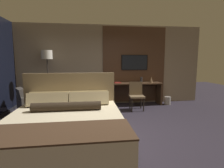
# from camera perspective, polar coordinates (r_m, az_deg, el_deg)

# --- Properties ---
(ground_plane) EXTENTS (16.00, 16.00, 0.00)m
(ground_plane) POSITION_cam_1_polar(r_m,az_deg,el_deg) (4.03, 0.93, -15.19)
(ground_plane) COLOR #28232D
(wall_back_tv_panel) EXTENTS (7.20, 0.09, 2.80)m
(wall_back_tv_panel) POSITION_cam_1_polar(r_m,az_deg,el_deg) (6.31, -1.30, 6.20)
(wall_back_tv_panel) COLOR gray
(wall_back_tv_panel) RESTS_ON ground_plane
(bed) EXTENTS (2.08, 2.25, 1.28)m
(bed) POSITION_cam_1_polar(r_m,az_deg,el_deg) (3.41, -14.82, -13.36)
(bed) COLOR #33281E
(bed) RESTS_ON ground_plane
(desk) EXTENTS (1.79, 0.54, 0.78)m
(desk) POSITION_cam_1_polar(r_m,az_deg,el_deg) (6.29, 7.72, -1.85)
(desk) COLOR #422D1E
(desk) RESTS_ON ground_plane
(tv) EXTENTS (0.97, 0.04, 0.54)m
(tv) POSITION_cam_1_polar(r_m,az_deg,el_deg) (6.41, 7.36, 6.98)
(tv) COLOR black
(desk_chair) EXTENTS (0.48, 0.48, 0.88)m
(desk_chair) POSITION_cam_1_polar(r_m,az_deg,el_deg) (5.65, 7.92, -3.00)
(desk_chair) COLOR brown
(desk_chair) RESTS_ON ground_plane
(armchair_by_window) EXTENTS (0.96, 0.97, 0.81)m
(armchair_by_window) POSITION_cam_1_polar(r_m,az_deg,el_deg) (5.66, -24.86, -6.18)
(armchair_by_window) COLOR #47423D
(armchair_by_window) RESTS_ON ground_plane
(floor_lamp) EXTENTS (0.34, 0.34, 1.89)m
(floor_lamp) POSITION_cam_1_polar(r_m,az_deg,el_deg) (6.02, -20.44, 7.49)
(floor_lamp) COLOR #282623
(floor_lamp) RESTS_ON ground_plane
(vase_tall) EXTENTS (0.12, 0.12, 0.22)m
(vase_tall) POSITION_cam_1_polar(r_m,az_deg,el_deg) (6.29, 12.69, 1.38)
(vase_tall) COLOR #846647
(vase_tall) RESTS_ON desk
(vase_short) EXTENTS (0.08, 0.08, 0.19)m
(vase_short) POSITION_cam_1_polar(r_m,az_deg,el_deg) (6.37, 9.54, 1.40)
(vase_short) COLOR #333338
(vase_short) RESTS_ON desk
(book) EXTENTS (0.24, 0.18, 0.03)m
(book) POSITION_cam_1_polar(r_m,az_deg,el_deg) (6.06, 1.87, 0.43)
(book) COLOR maroon
(book) RESTS_ON desk
(waste_bin) EXTENTS (0.22, 0.22, 0.28)m
(waste_bin) POSITION_cam_1_polar(r_m,az_deg,el_deg) (6.59, 17.67, -5.15)
(waste_bin) COLOR gray
(waste_bin) RESTS_ON ground_plane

